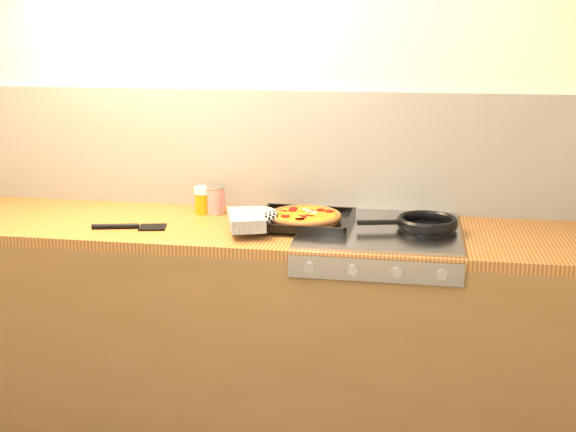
% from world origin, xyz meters
% --- Properties ---
extents(room_shell, '(3.20, 3.20, 3.20)m').
position_xyz_m(room_shell, '(0.00, 1.39, 1.15)').
color(room_shell, white).
rests_on(room_shell, ground).
extents(counter_run, '(3.20, 0.62, 0.90)m').
position_xyz_m(counter_run, '(0.00, 1.10, 0.45)').
color(counter_run, brown).
rests_on(counter_run, ground).
extents(stovetop, '(0.60, 0.56, 0.02)m').
position_xyz_m(stovetop, '(0.45, 1.10, 0.91)').
color(stovetop, '#9B9BA0').
rests_on(stovetop, counter_run).
extents(pizza_on_tray, '(0.48, 0.41, 0.06)m').
position_xyz_m(pizza_on_tray, '(0.10, 1.09, 0.94)').
color(pizza_on_tray, black).
rests_on(pizza_on_tray, stovetop).
extents(frying_pan, '(0.40, 0.28, 0.04)m').
position_xyz_m(frying_pan, '(0.62, 1.11, 0.94)').
color(frying_pan, black).
rests_on(frying_pan, stovetop).
extents(tomato_can, '(0.10, 0.10, 0.11)m').
position_xyz_m(tomato_can, '(-0.24, 1.26, 0.96)').
color(tomato_can, '#AD0D1B').
rests_on(tomato_can, counter_run).
extents(juice_glass, '(0.07, 0.07, 0.11)m').
position_xyz_m(juice_glass, '(-0.29, 1.25, 0.96)').
color(juice_glass, orange).
rests_on(juice_glass, counter_run).
extents(wooden_spoon, '(0.29, 0.11, 0.02)m').
position_xyz_m(wooden_spoon, '(0.10, 1.32, 0.91)').
color(wooden_spoon, olive).
rests_on(wooden_spoon, counter_run).
extents(black_spatula, '(0.29, 0.12, 0.02)m').
position_xyz_m(black_spatula, '(-0.50, 0.98, 0.91)').
color(black_spatula, black).
rests_on(black_spatula, counter_run).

